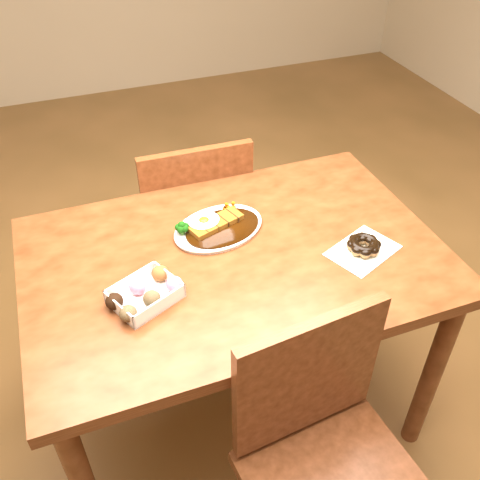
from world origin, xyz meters
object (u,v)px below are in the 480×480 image
object	(u,v)px
katsu_curry_plate	(217,226)
donut_box	(145,293)
table	(235,279)
pon_de_ring	(364,246)
chair_far	(192,222)
chair_near	(328,461)

from	to	relation	value
katsu_curry_plate	donut_box	size ratio (longest dim) A/B	1.58
table	katsu_curry_plate	world-z (taller)	katsu_curry_plate
table	pon_de_ring	distance (m)	0.39
donut_box	pon_de_ring	xyz separation A→B (m)	(0.64, -0.03, -0.00)
katsu_curry_plate	chair_far	bearing A→B (deg)	86.08
chair_far	katsu_curry_plate	distance (m)	0.50
katsu_curry_plate	pon_de_ring	distance (m)	0.44
table	chair_near	bearing A→B (deg)	-84.38
chair_far	katsu_curry_plate	world-z (taller)	chair_far
table	chair_far	size ratio (longest dim) A/B	1.38
katsu_curry_plate	table	bearing A→B (deg)	-83.56
table	donut_box	size ratio (longest dim) A/B	5.82
donut_box	katsu_curry_plate	bearing A→B (deg)	38.74
chair_near	pon_de_ring	xyz separation A→B (m)	(0.30, 0.42, 0.29)
table	donut_box	xyz separation A→B (m)	(-0.28, -0.09, 0.12)
table	pon_de_ring	xyz separation A→B (m)	(0.35, -0.12, 0.12)
chair_far	katsu_curry_plate	bearing A→B (deg)	87.53
chair_near	pon_de_ring	distance (m)	0.59
donut_box	table	bearing A→B (deg)	18.04
chair_near	pon_de_ring	world-z (taller)	chair_near
table	katsu_curry_plate	xyz separation A→B (m)	(-0.01, 0.12, 0.11)
chair_far	pon_de_ring	xyz separation A→B (m)	(0.34, -0.65, 0.29)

